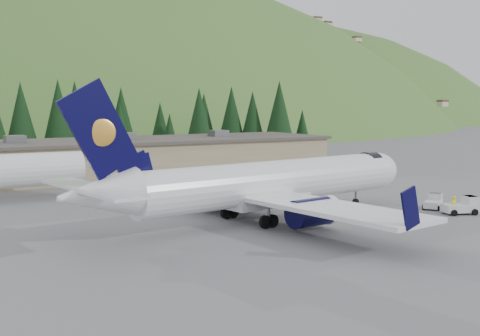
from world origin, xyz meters
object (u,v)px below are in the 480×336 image
object	(u,v)px
baggage_tug_a	(434,202)
baggage_tug_b	(463,206)
terminal_building	(92,159)
ramp_worker	(454,205)
airliner	(265,184)

from	to	relation	value
baggage_tug_a	baggage_tug_b	xyz separation A→B (m)	(-0.02, -3.44, 0.11)
terminal_building	ramp_worker	world-z (taller)	terminal_building
baggage_tug_a	baggage_tug_b	size ratio (longest dim) A/B	0.86
ramp_worker	terminal_building	bearing A→B (deg)	-61.31
baggage_tug_a	terminal_building	size ratio (longest dim) A/B	0.04
baggage_tug_a	ramp_worker	world-z (taller)	ramp_worker
baggage_tug_a	terminal_building	bearing A→B (deg)	87.34
ramp_worker	baggage_tug_a	bearing A→B (deg)	-102.62
terminal_building	baggage_tug_b	bearing A→B (deg)	-64.54
airliner	terminal_building	world-z (taller)	airliner
baggage_tug_a	baggage_tug_b	distance (m)	3.44
baggage_tug_a	ramp_worker	bearing A→B (deg)	-136.69
terminal_building	airliner	bearing A→B (deg)	-84.07
baggage_tug_a	baggage_tug_b	world-z (taller)	baggage_tug_b
baggage_tug_b	terminal_building	size ratio (longest dim) A/B	0.05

